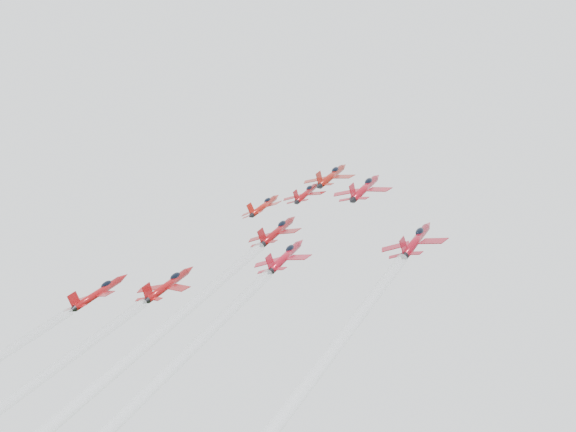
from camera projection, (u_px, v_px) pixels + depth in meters
The scene contains 5 objects.
jet_lead at pixel (332, 175), 153.28m from camera, with size 10.57×13.00×9.94m.
jet_row2_left at pixel (264, 205), 147.39m from camera, with size 8.78×10.79×8.25m.
jet_row2_center at pixel (307, 193), 145.87m from camera, with size 8.46×10.40×7.95m.
jet_row2_right at pixel (365, 188), 134.90m from camera, with size 10.44×12.84×9.82m.
jet_center at pixel (98, 384), 87.80m from camera, with size 9.44×83.02×62.59m.
Camera 1 is at (65.42, -104.62, 119.33)m, focal length 50.00 mm.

